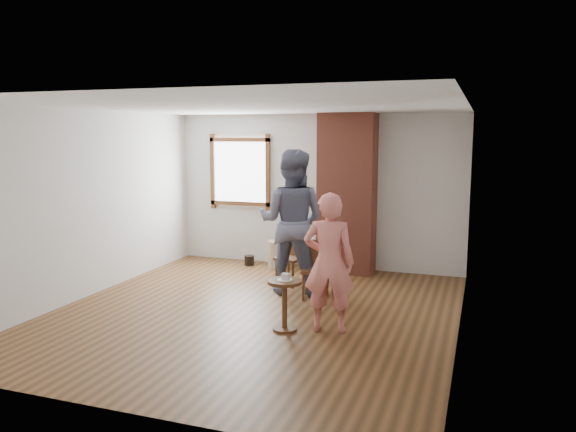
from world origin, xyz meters
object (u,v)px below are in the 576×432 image
(person_pink, at_px, (329,263))
(dining_chair_left, at_px, (293,254))
(man, at_px, (292,222))
(stoneware_crock, at_px, (278,254))
(side_table, at_px, (285,297))
(dining_chair_right, at_px, (316,266))

(person_pink, bearing_deg, dining_chair_left, -68.86)
(dining_chair_left, distance_m, man, 0.72)
(stoneware_crock, height_order, man, man)
(side_table, xyz_separation_m, person_pink, (0.48, 0.16, 0.41))
(side_table, height_order, man, man)
(man, xyz_separation_m, person_pink, (0.93, -1.39, -0.22))
(dining_chair_right, bearing_deg, dining_chair_left, 124.28)
(side_table, relative_size, man, 0.29)
(dining_chair_right, relative_size, side_table, 1.32)
(stoneware_crock, xyz_separation_m, person_pink, (1.63, -2.72, 0.58))
(dining_chair_left, bearing_deg, side_table, -56.71)
(side_table, xyz_separation_m, man, (-0.45, 1.55, 0.63))
(man, bearing_deg, stoneware_crock, -64.66)
(dining_chair_right, bearing_deg, side_table, -97.68)
(dining_chair_left, bearing_deg, person_pink, -42.69)
(dining_chair_right, bearing_deg, man, 153.34)
(dining_chair_left, height_order, dining_chair_right, dining_chair_left)
(dining_chair_left, bearing_deg, stoneware_crock, 139.74)
(stoneware_crock, relative_size, man, 0.23)
(side_table, bearing_deg, stoneware_crock, 111.67)
(man, relative_size, person_pink, 1.27)
(stoneware_crock, relative_size, side_table, 0.77)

